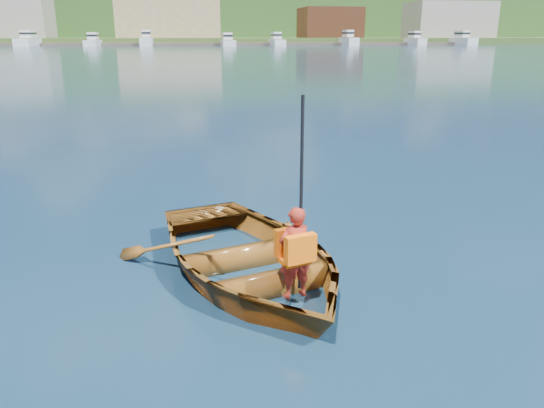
{
  "coord_description": "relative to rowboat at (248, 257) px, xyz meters",
  "views": [
    {
      "loc": [
        -1.3,
        -6.42,
        2.8
      ],
      "look_at": [
        -0.35,
        -0.55,
        0.9
      ],
      "focal_mm": 35.0,
      "sensor_mm": 36.0,
      "label": 1
    }
  ],
  "objects": [
    {
      "name": "waterfront_buildings",
      "position": [
        -7.09,
        165.55,
        7.5
      ],
      "size": [
        202.0,
        16.0,
        14.0
      ],
      "color": "maroon",
      "rests_on": "ground"
    },
    {
      "name": "ground",
      "position": [
        0.64,
        0.55,
        -0.24
      ],
      "size": [
        600.0,
        600.0,
        0.0
      ],
      "color": "#102C46",
      "rests_on": "ground"
    },
    {
      "name": "shoreline",
      "position": [
        0.64,
        237.16,
        10.08
      ],
      "size": [
        400.0,
        140.0,
        22.0
      ],
      "color": "#315020",
      "rests_on": "ground"
    },
    {
      "name": "dock",
      "position": [
        -0.59,
        148.55,
        0.16
      ],
      "size": [
        160.04,
        6.65,
        0.8
      ],
      "color": "#50463D",
      "rests_on": "ground"
    },
    {
      "name": "child_paddler",
      "position": [
        0.41,
        -0.82,
        0.39
      ],
      "size": [
        0.43,
        0.42,
        2.13
      ],
      "color": "maroon",
      "rests_on": "ground"
    },
    {
      "name": "marina_yachts",
      "position": [
        5.7,
        143.86,
        1.15
      ],
      "size": [
        143.5,
        13.39,
        4.42
      ],
      "color": "silver",
      "rests_on": "ground"
    },
    {
      "name": "rowboat",
      "position": [
        0.0,
        0.0,
        0.0
      ],
      "size": [
        3.67,
        4.39,
        0.78
      ],
      "color": "brown",
      "rests_on": "ground"
    }
  ]
}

